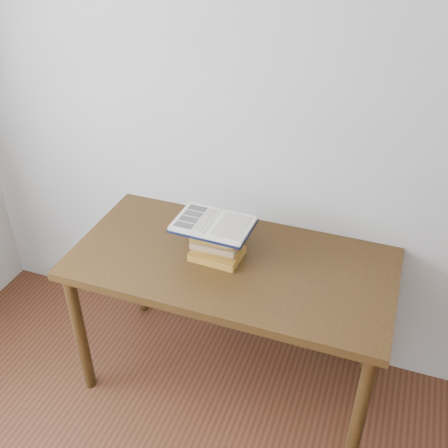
% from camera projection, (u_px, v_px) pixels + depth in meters
% --- Properties ---
extents(desk, '(1.50, 0.75, 0.80)m').
position_uv_depth(desk, '(231.00, 276.00, 2.49)').
color(desk, '#432E10').
rests_on(desk, ground).
extents(book_stack, '(0.26, 0.19, 0.16)m').
position_uv_depth(book_stack, '(216.00, 242.00, 2.42)').
color(book_stack, olive).
rests_on(book_stack, desk).
extents(open_book, '(0.36, 0.26, 0.03)m').
position_uv_depth(open_book, '(213.00, 224.00, 2.38)').
color(open_book, black).
rests_on(open_book, book_stack).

